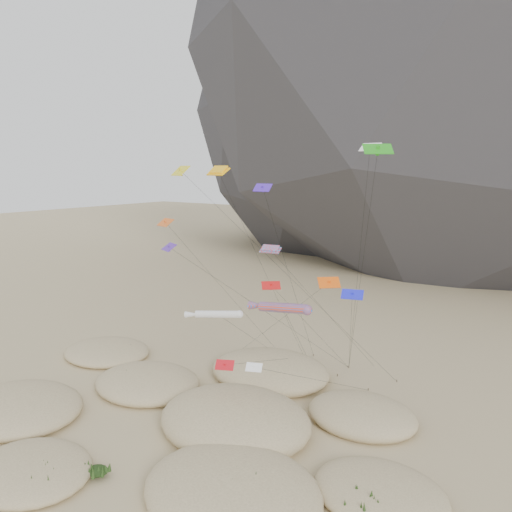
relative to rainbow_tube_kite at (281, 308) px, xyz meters
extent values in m
plane|color=#CCB789|center=(-5.83, -10.39, -11.36)|extent=(500.00, 500.00, 0.00)
ellipsoid|color=black|center=(2.17, 104.61, 48.64)|extent=(191.54, 147.29, 156.00)
ellipsoid|color=#2B2B30|center=(-42.83, 112.61, 32.64)|extent=(136.20, 127.83, 116.00)
ellipsoid|color=#CCB789|center=(-22.20, -15.51, -10.68)|extent=(14.00, 11.90, 3.00)
ellipsoid|color=#CCB789|center=(-11.26, -20.86, -10.86)|extent=(10.80, 9.18, 2.22)
ellipsoid|color=#CCB789|center=(4.19, -13.76, -10.60)|extent=(14.49, 12.32, 3.35)
ellipsoid|color=#CCB789|center=(-15.94, -3.51, -10.74)|extent=(12.89, 10.96, 2.77)
ellipsoid|color=#CCB789|center=(-1.88, -5.30, -10.37)|extent=(15.46, 13.14, 4.41)
ellipsoid|color=#CCB789|center=(13.47, -7.12, -10.93)|extent=(10.55, 8.97, 1.92)
ellipsoid|color=#CCB789|center=(-5.85, 7.09, -10.57)|extent=(14.91, 12.67, 3.52)
ellipsoid|color=#CCB789|center=(7.64, 3.30, -10.71)|extent=(11.12, 9.46, 2.88)
ellipsoid|color=#CCB789|center=(-28.11, 0.55, -10.86)|extent=(12.30, 10.45, 2.22)
ellipsoid|color=black|center=(-22.69, -16.96, -10.46)|extent=(2.64, 2.26, 0.79)
ellipsoid|color=black|center=(-22.32, -13.41, -10.56)|extent=(2.61, 2.23, 0.78)
ellipsoid|color=black|center=(-9.00, -21.46, -10.76)|extent=(2.65, 2.27, 0.79)
ellipsoid|color=black|center=(-6.72, -17.79, -10.86)|extent=(1.90, 1.63, 0.57)
ellipsoid|color=black|center=(4.59, -13.62, -10.36)|extent=(3.62, 3.10, 1.09)
ellipsoid|color=black|center=(0.82, -16.36, -10.56)|extent=(2.32, 1.98, 0.69)
ellipsoid|color=black|center=(-17.23, -4.50, -10.56)|extent=(2.62, 2.24, 0.78)
ellipsoid|color=black|center=(-13.86, -4.30, -10.66)|extent=(1.88, 1.61, 0.57)
ellipsoid|color=black|center=(-2.28, -6.30, -10.26)|extent=(3.15, 2.70, 0.95)
ellipsoid|color=black|center=(-0.35, -5.73, -10.36)|extent=(2.72, 2.32, 0.81)
ellipsoid|color=black|center=(-5.12, -7.33, -10.46)|extent=(2.78, 2.38, 0.84)
ellipsoid|color=black|center=(13.26, -9.76, -10.76)|extent=(2.10, 1.79, 0.63)
ellipsoid|color=black|center=(-6.35, 6.92, -10.36)|extent=(3.31, 2.83, 0.99)
ellipsoid|color=black|center=(-5.71, 4.85, -10.46)|extent=(2.51, 2.15, 0.75)
ellipsoid|color=black|center=(7.95, 4.82, -10.66)|extent=(2.44, 2.09, 0.73)
ellipsoid|color=black|center=(5.19, 2.98, -10.76)|extent=(2.32, 1.98, 0.70)
ellipsoid|color=black|center=(-26.87, 1.37, -10.86)|extent=(2.59, 2.22, 0.78)
ellipsoid|color=black|center=(-24.40, 1.07, -10.96)|extent=(1.88, 1.61, 0.56)
cylinder|color=#3F2D1E|center=(-8.52, 14.02, -11.21)|extent=(0.08, 0.08, 0.30)
cylinder|color=#3F2D1E|center=(-4.67, 16.15, -11.21)|extent=(0.08, 0.08, 0.30)
cylinder|color=#3F2D1E|center=(0.94, 15.17, -11.21)|extent=(0.08, 0.08, 0.30)
cylinder|color=#3F2D1E|center=(0.89, 11.90, -11.21)|extent=(0.08, 0.08, 0.30)
cylinder|color=#3F2D1E|center=(5.52, 10.29, -11.21)|extent=(0.08, 0.08, 0.30)
cylinder|color=#3F2D1E|center=(-8.99, 11.70, -11.21)|extent=(0.08, 0.08, 0.30)
cylinder|color=#3F2D1E|center=(7.44, 14.42, -11.21)|extent=(0.08, 0.08, 0.30)
cylinder|color=#3F2D1E|center=(-13.82, 10.88, -11.21)|extent=(0.08, 0.08, 0.30)
cylinder|color=#FF451A|center=(0.26, -0.01, 0.03)|extent=(5.53, 1.03, 1.56)
sphere|color=#FF451A|center=(2.98, -0.03, 0.25)|extent=(1.05, 1.05, 1.05)
cone|color=#FF451A|center=(-2.74, 0.01, -0.24)|extent=(2.27, 0.91, 1.12)
cylinder|color=black|center=(-1.73, 6.75, -5.66)|extent=(4.00, 13.55, 11.41)
cylinder|color=silver|center=(-6.56, -2.03, -1.29)|extent=(4.83, 2.37, 1.10)
sphere|color=silver|center=(-4.29, -1.21, -1.10)|extent=(0.81, 0.81, 0.81)
cone|color=silver|center=(-9.05, -2.92, -1.53)|extent=(2.09, 1.32, 0.83)
cylinder|color=black|center=(-7.60, 5.83, -6.33)|extent=(2.11, 15.73, 10.09)
cube|color=#FFB30D|center=(-8.10, 0.35, 13.43)|extent=(3.10, 1.95, 0.84)
cube|color=#FFB30D|center=(-8.10, 0.35, 13.65)|extent=(2.61, 1.57, 0.82)
cylinder|color=black|center=(-5.82, 6.54, 1.03)|extent=(4.59, 12.41, 24.80)
cube|color=#FF1A2B|center=(-2.03, 1.12, 5.53)|extent=(2.27, 1.23, 0.61)
cube|color=#FF1A2B|center=(-2.03, 1.12, 5.73)|extent=(1.92, 0.99, 0.60)
cylinder|color=black|center=(0.67, 9.35, -2.91)|extent=(5.41, 16.49, 16.91)
cube|color=#4621C1|center=(-4.74, 3.73, 11.73)|extent=(2.05, 1.14, 0.84)
cube|color=#4621C1|center=(-4.74, 3.73, 11.58)|extent=(0.26, 0.31, 0.66)
cylinder|color=black|center=(-4.70, 9.94, 0.21)|extent=(0.10, 12.44, 23.05)
cube|color=#E24F0B|center=(5.66, -0.90, 3.50)|extent=(2.15, 2.06, 0.85)
cube|color=#E24F0B|center=(5.66, -0.90, 3.35)|extent=(0.37, 0.37, 0.67)
cylinder|color=black|center=(-4.08, 4.99, -3.90)|extent=(19.51, 11.80, 14.83)
cube|color=#1B1EE9|center=(7.94, -0.82, 2.70)|extent=(2.14, 1.54, 0.69)
cube|color=#1B1EE9|center=(7.94, -0.82, 2.55)|extent=(0.28, 0.25, 0.66)
cylinder|color=black|center=(4.44, 7.17, -4.31)|extent=(7.03, 16.02, 14.02)
cube|color=red|center=(-2.66, -5.82, -4.72)|extent=(1.98, 1.53, 0.75)
cube|color=red|center=(-2.66, -5.82, -4.87)|extent=(0.30, 0.32, 0.60)
cylinder|color=black|center=(-3.66, 5.16, -8.02)|extent=(2.03, 21.98, 6.61)
cube|color=#DE5714|center=(-15.50, -0.22, 7.67)|extent=(2.43, 1.72, 0.82)
cube|color=#DE5714|center=(-15.50, -0.22, 7.52)|extent=(0.32, 0.30, 0.75)
cylinder|color=black|center=(-12.01, 6.90, -1.82)|extent=(7.01, 14.27, 18.99)
cube|color=white|center=(5.74, 7.49, 15.88)|extent=(2.17, 1.26, 0.84)
cube|color=white|center=(5.74, 7.49, 15.73)|extent=(0.28, 0.30, 0.70)
cylinder|color=black|center=(3.34, 11.33, 2.29)|extent=(4.83, 7.71, 27.20)
cube|color=#209216|center=(8.73, 1.84, 15.45)|extent=(2.88, 2.54, 0.96)
cube|color=#209216|center=(8.73, 1.84, 15.30)|extent=(0.41, 0.40, 0.88)
cylinder|color=black|center=(4.83, 8.51, 2.07)|extent=(7.82, 13.36, 26.77)
cube|color=yellow|center=(-12.84, -0.32, 13.51)|extent=(2.81, 2.06, 1.09)
cube|color=yellow|center=(-12.84, -0.32, 13.36)|extent=(0.42, 0.45, 0.84)
cylinder|color=black|center=(-2.70, 7.05, 1.10)|extent=(20.31, 14.76, 24.84)
cube|color=#4B1DA9|center=(-14.08, -1.19, 5.06)|extent=(2.39, 1.91, 0.77)
cube|color=#4B1DA9|center=(-14.08, -1.19, 4.91)|extent=(0.32, 0.30, 0.73)
cylinder|color=black|center=(-6.57, 6.99, -3.13)|extent=(15.05, 16.39, 16.38)
cube|color=white|center=(0.73, -5.81, -4.16)|extent=(1.67, 1.27, 0.62)
cube|color=white|center=(0.73, -5.81, -4.31)|extent=(0.24, 0.26, 0.51)
cylinder|color=black|center=(3.12, 2.24, -7.73)|extent=(4.82, 16.12, 7.17)
cube|color=red|center=(-0.65, -0.86, 2.37)|extent=(2.06, 1.95, 0.64)
cube|color=red|center=(-0.65, -0.86, 2.22)|extent=(0.28, 0.27, 0.64)
cylinder|color=black|center=(0.15, 7.16, -4.47)|extent=(1.61, 16.05, 13.70)
camera|label=1|loc=(25.29, -41.21, 13.74)|focal=35.00mm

